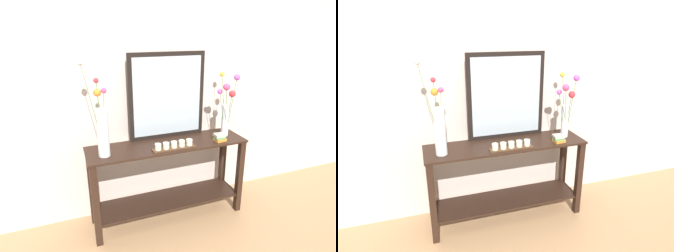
# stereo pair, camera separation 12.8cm
# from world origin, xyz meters

# --- Properties ---
(ground_plane) EXTENTS (7.00, 6.00, 0.02)m
(ground_plane) POSITION_xyz_m (0.00, 0.00, -0.01)
(ground_plane) COLOR #A87F56
(wall_back) EXTENTS (6.40, 0.08, 2.70)m
(wall_back) POSITION_xyz_m (0.00, 0.32, 1.35)
(wall_back) COLOR beige
(wall_back) RESTS_ON ground
(console_table) EXTENTS (1.48, 0.40, 0.78)m
(console_table) POSITION_xyz_m (0.00, 0.00, 0.47)
(console_table) COLOR black
(console_table) RESTS_ON ground
(mirror_leaning) EXTENTS (0.74, 0.03, 0.81)m
(mirror_leaning) POSITION_xyz_m (0.06, 0.17, 1.19)
(mirror_leaning) COLOR black
(mirror_leaning) RESTS_ON console_table
(tall_vase_left) EXTENTS (0.21, 0.10, 0.80)m
(tall_vase_left) POSITION_xyz_m (-0.59, -0.05, 1.03)
(tall_vase_left) COLOR silver
(tall_vase_left) RESTS_ON console_table
(vase_right) EXTENTS (0.18, 0.27, 0.62)m
(vase_right) POSITION_xyz_m (0.59, -0.02, 1.07)
(vase_right) COLOR silver
(vase_right) RESTS_ON console_table
(candle_tray) EXTENTS (0.39, 0.09, 0.07)m
(candle_tray) POSITION_xyz_m (0.01, -0.13, 0.81)
(candle_tray) COLOR #472D1C
(candle_tray) RESTS_ON console_table
(book_stack) EXTENTS (0.11, 0.10, 0.07)m
(book_stack) POSITION_xyz_m (0.48, -0.11, 0.82)
(book_stack) COLOR orange
(book_stack) RESTS_ON console_table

